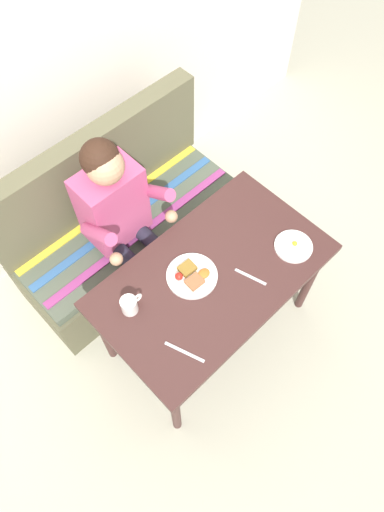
{
  "coord_description": "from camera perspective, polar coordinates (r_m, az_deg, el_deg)",
  "views": [
    {
      "loc": [
        -0.83,
        -0.71,
        2.77
      ],
      "look_at": [
        0.0,
        0.15,
        0.72
      ],
      "focal_mm": 32.54,
      "sensor_mm": 36.0,
      "label": 1
    }
  ],
  "objects": [
    {
      "name": "table",
      "position": [
        2.39,
        2.5,
        -3.12
      ],
      "size": [
        1.2,
        0.7,
        0.73
      ],
      "color": "#402523",
      "rests_on": "ground"
    },
    {
      "name": "plate_eggs",
      "position": [
        2.44,
        12.37,
        1.19
      ],
      "size": [
        0.2,
        0.2,
        0.04
      ],
      "color": "white",
      "rests_on": "table"
    },
    {
      "name": "plate_breakfast",
      "position": [
        2.29,
        -0.03,
        -2.43
      ],
      "size": [
        0.26,
        0.26,
        0.05
      ],
      "color": "white",
      "rests_on": "table"
    },
    {
      "name": "ground_plane",
      "position": [
        2.98,
        2.03,
        -8.83
      ],
      "size": [
        8.0,
        8.0,
        0.0
      ],
      "primitive_type": "plane",
      "color": "#B0AF9A"
    },
    {
      "name": "coffee_mug",
      "position": [
        2.2,
        -7.68,
        -5.96
      ],
      "size": [
        0.12,
        0.08,
        0.09
      ],
      "color": "white",
      "rests_on": "table"
    },
    {
      "name": "back_wall",
      "position": [
        2.6,
        -18.82,
        22.34
      ],
      "size": [
        4.4,
        0.1,
        2.6
      ],
      "primitive_type": "cube",
      "color": "silver",
      "rests_on": "ground"
    },
    {
      "name": "fork",
      "position": [
        2.32,
        7.2,
        -2.56
      ],
      "size": [
        0.06,
        0.17,
        0.0
      ],
      "primitive_type": "cube",
      "rotation": [
        0.0,
        0.0,
        0.29
      ],
      "color": "silver",
      "rests_on": "table"
    },
    {
      "name": "couch",
      "position": [
        2.97,
        -8.27,
        3.58
      ],
      "size": [
        1.44,
        0.56,
        1.0
      ],
      "color": "brown",
      "rests_on": "ground"
    },
    {
      "name": "person",
      "position": [
        2.52,
        -8.71,
        5.06
      ],
      "size": [
        0.45,
        0.61,
        1.21
      ],
      "color": "#B44774",
      "rests_on": "ground"
    },
    {
      "name": "knife",
      "position": [
        2.15,
        -0.93,
        -11.73
      ],
      "size": [
        0.08,
        0.19,
        0.0
      ],
      "primitive_type": "cube",
      "rotation": [
        0.0,
        0.0,
        0.35
      ],
      "color": "silver",
      "rests_on": "table"
    }
  ]
}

